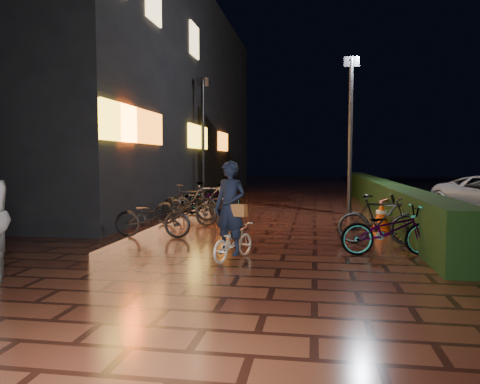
# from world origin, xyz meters

# --- Properties ---
(ground) EXTENTS (80.00, 80.00, 0.00)m
(ground) POSITION_xyz_m (0.00, 0.00, 0.00)
(ground) COLOR #381911
(ground) RESTS_ON ground
(hedge) EXTENTS (0.70, 20.00, 1.00)m
(hedge) POSITION_xyz_m (3.30, 8.00, 0.50)
(hedge) COLOR black
(hedge) RESTS_ON ground
(storefront_block) EXTENTS (12.09, 22.00, 9.00)m
(storefront_block) POSITION_xyz_m (-9.50, 11.50, 4.50)
(storefront_block) COLOR black
(storefront_block) RESTS_ON ground
(lamp_post_hedge) EXTENTS (0.46, 0.13, 4.87)m
(lamp_post_hedge) POSITION_xyz_m (2.16, 5.94, 2.68)
(lamp_post_hedge) COLOR black
(lamp_post_hedge) RESTS_ON ground
(lamp_post_sf) EXTENTS (0.45, 0.13, 4.78)m
(lamp_post_sf) POSITION_xyz_m (-3.09, 8.29, 2.63)
(lamp_post_sf) COLOR black
(lamp_post_sf) RESTS_ON ground
(cyclist) EXTENTS (0.83, 1.26, 1.70)m
(cyclist) POSITION_xyz_m (-0.30, -1.17, 0.63)
(cyclist) COLOR silver
(cyclist) RESTS_ON ground
(traffic_barrier) EXTENTS (0.99, 1.76, 0.72)m
(traffic_barrier) POSITION_xyz_m (2.97, 3.51, 0.36)
(traffic_barrier) COLOR #D94A0B
(traffic_barrier) RESTS_ON ground
(cart_assembly) EXTENTS (0.66, 0.57, 0.92)m
(cart_assembly) POSITION_xyz_m (3.17, 2.51, 0.47)
(cart_assembly) COLOR black
(cart_assembly) RESTS_ON ground
(parked_bikes_storefront) EXTENTS (1.96, 6.39, 1.01)m
(parked_bikes_storefront) POSITION_xyz_m (-2.31, 3.96, 0.47)
(parked_bikes_storefront) COLOR black
(parked_bikes_storefront) RESTS_ON ground
(parked_bikes_hedge) EXTENTS (1.81, 1.85, 1.01)m
(parked_bikes_hedge) POSITION_xyz_m (2.42, 0.17, 0.48)
(parked_bikes_hedge) COLOR black
(parked_bikes_hedge) RESTS_ON ground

